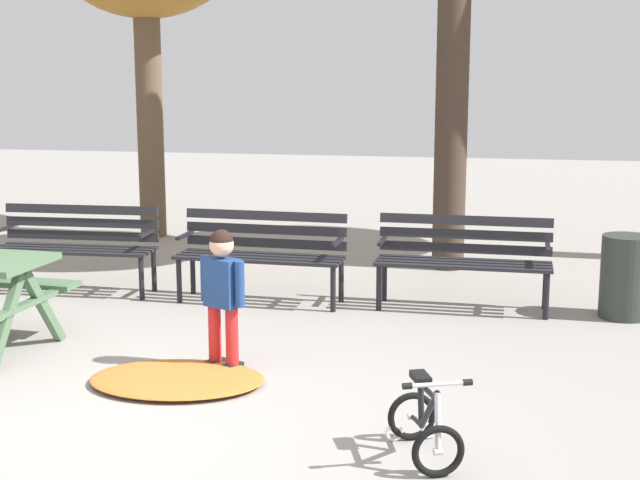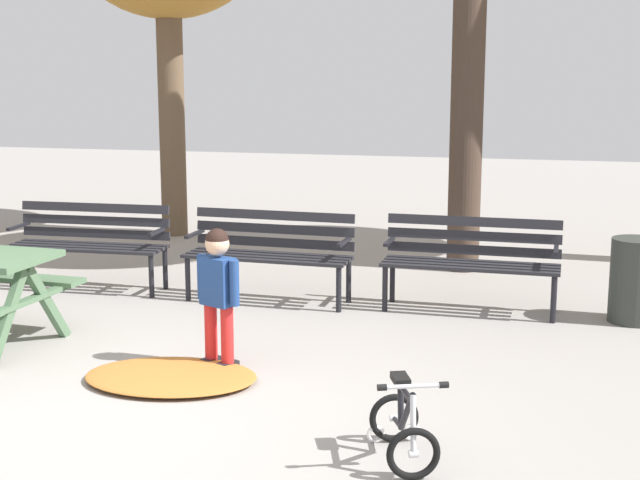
# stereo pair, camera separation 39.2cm
# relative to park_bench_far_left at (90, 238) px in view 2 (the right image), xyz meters

# --- Properties ---
(ground) EXTENTS (36.00, 36.00, 0.00)m
(ground) POSITION_rel_park_bench_far_left_xyz_m (1.80, -3.26, -0.51)
(ground) COLOR gray
(park_bench_far_left) EXTENTS (1.62, 0.52, 0.85)m
(park_bench_far_left) POSITION_rel_park_bench_far_left_xyz_m (0.00, 0.00, 0.00)
(park_bench_far_left) COLOR #232328
(park_bench_far_left) RESTS_ON ground
(park_bench_left) EXTENTS (1.61, 0.51, 0.85)m
(park_bench_left) POSITION_rel_park_bench_far_left_xyz_m (1.91, -0.02, 0.00)
(park_bench_left) COLOR #232328
(park_bench_left) RESTS_ON ground
(park_bench_right) EXTENTS (1.61, 0.48, 0.85)m
(park_bench_right) POSITION_rel_park_bench_far_left_xyz_m (3.81, 0.09, 0.00)
(park_bench_right) COLOR #232328
(park_bench_right) RESTS_ON ground
(child_standing) EXTENTS (0.37, 0.25, 1.06)m
(child_standing) POSITION_rel_park_bench_far_left_xyz_m (2.15, -2.06, 0.11)
(child_standing) COLOR red
(child_standing) RESTS_ON ground
(kids_bicycle) EXTENTS (0.52, 0.63, 0.54)m
(kids_bicycle) POSITION_rel_park_bench_far_left_xyz_m (3.74, -3.33, -0.31)
(kids_bicycle) COLOR black
(kids_bicycle) RESTS_ON ground
(leaf_pile) EXTENTS (1.33, 1.00, 0.07)m
(leaf_pile) POSITION_rel_park_bench_far_left_xyz_m (1.92, -2.43, -0.48)
(leaf_pile) COLOR #B26B2D
(leaf_pile) RESTS_ON ground
(trash_bin) EXTENTS (0.44, 0.44, 0.74)m
(trash_bin) POSITION_rel_park_bench_far_left_xyz_m (5.24, 0.03, -0.14)
(trash_bin) COLOR #2D332D
(trash_bin) RESTS_ON ground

